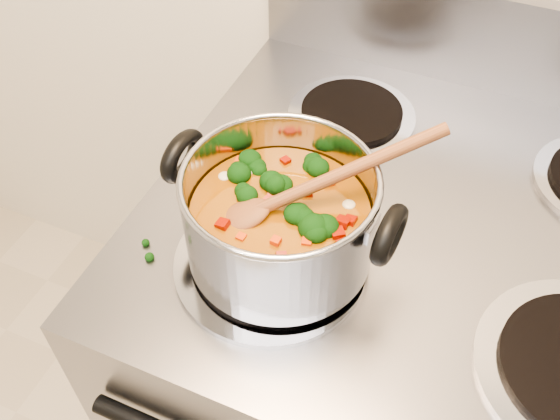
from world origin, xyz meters
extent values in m
cube|color=gray|center=(-0.05, 1.16, 0.46)|extent=(0.80, 0.69, 0.92)
cube|color=gray|center=(-0.05, 1.49, 1.00)|extent=(0.80, 0.03, 0.16)
cylinder|color=#A5A5AD|center=(-0.23, 1.00, 0.92)|extent=(0.24, 0.24, 0.01)
cylinder|color=black|center=(-0.23, 1.00, 0.93)|extent=(0.19, 0.19, 0.01)
cylinder|color=#A5A5AD|center=(-0.23, 1.32, 0.92)|extent=(0.20, 0.20, 0.01)
cylinder|color=black|center=(-0.23, 1.32, 0.93)|extent=(0.16, 0.16, 0.01)
cylinder|color=#9D9DA4|center=(-0.23, 1.02, 1.00)|extent=(0.23, 0.23, 0.12)
torus|color=#9D9DA4|center=(-0.23, 1.02, 1.06)|extent=(0.23, 0.23, 0.01)
cylinder|color=#81410B|center=(-0.23, 1.02, 0.98)|extent=(0.21, 0.21, 0.07)
torus|color=black|center=(-0.36, 1.03, 1.04)|extent=(0.03, 0.08, 0.08)
torus|color=black|center=(-0.10, 1.01, 1.04)|extent=(0.03, 0.08, 0.08)
ellipsoid|color=black|center=(-0.25, 1.04, 1.01)|extent=(0.04, 0.04, 0.03)
ellipsoid|color=black|center=(-0.30, 0.99, 1.01)|extent=(0.04, 0.04, 0.03)
ellipsoid|color=black|center=(-0.25, 0.93, 1.01)|extent=(0.04, 0.04, 0.03)
ellipsoid|color=black|center=(-0.30, 1.06, 1.01)|extent=(0.04, 0.04, 0.03)
ellipsoid|color=black|center=(-0.18, 0.98, 1.01)|extent=(0.04, 0.04, 0.03)
ellipsoid|color=black|center=(-0.19, 1.09, 1.01)|extent=(0.04, 0.04, 0.03)
ellipsoid|color=black|center=(-0.30, 1.06, 1.01)|extent=(0.04, 0.04, 0.03)
ellipsoid|color=#8F1505|center=(-0.23, 0.98, 1.01)|extent=(0.01, 0.01, 0.01)
ellipsoid|color=#8F1505|center=(-0.22, 1.10, 1.01)|extent=(0.01, 0.01, 0.01)
ellipsoid|color=#8F1505|center=(-0.24, 0.96, 1.01)|extent=(0.01, 0.01, 0.01)
ellipsoid|color=#8F1505|center=(-0.29, 0.97, 1.01)|extent=(0.01, 0.01, 0.01)
ellipsoid|color=#8F1505|center=(-0.16, 0.96, 1.01)|extent=(0.01, 0.01, 0.01)
ellipsoid|color=#8F1505|center=(-0.29, 1.04, 1.01)|extent=(0.01, 0.01, 0.01)
ellipsoid|color=#8F1505|center=(-0.24, 0.99, 1.01)|extent=(0.01, 0.01, 0.01)
ellipsoid|color=#8F1505|center=(-0.26, 1.05, 1.01)|extent=(0.01, 0.01, 0.01)
ellipsoid|color=#8F1505|center=(-0.16, 1.07, 1.01)|extent=(0.01, 0.01, 0.01)
ellipsoid|color=#8F1505|center=(-0.21, 1.05, 1.01)|extent=(0.01, 0.01, 0.01)
ellipsoid|color=red|center=(-0.30, 1.01, 1.01)|extent=(0.01, 0.01, 0.01)
ellipsoid|color=red|center=(-0.28, 1.06, 1.01)|extent=(0.01, 0.01, 0.01)
ellipsoid|color=red|center=(-0.28, 1.05, 1.01)|extent=(0.01, 0.01, 0.01)
ellipsoid|color=red|center=(-0.27, 1.06, 1.01)|extent=(0.01, 0.01, 0.01)
ellipsoid|color=red|center=(-0.19, 1.02, 1.01)|extent=(0.01, 0.01, 0.01)
ellipsoid|color=red|center=(-0.16, 1.05, 1.01)|extent=(0.01, 0.01, 0.01)
ellipsoid|color=red|center=(-0.22, 1.08, 1.01)|extent=(0.01, 0.01, 0.01)
ellipsoid|color=red|center=(-0.23, 0.95, 1.01)|extent=(0.01, 0.01, 0.01)
ellipsoid|color=red|center=(-0.17, 1.09, 1.01)|extent=(0.01, 0.01, 0.01)
ellipsoid|color=red|center=(-0.21, 1.06, 1.01)|extent=(0.01, 0.01, 0.01)
ellipsoid|color=beige|center=(-0.31, 1.05, 1.01)|extent=(0.02, 0.02, 0.01)
ellipsoid|color=beige|center=(-0.19, 1.07, 1.01)|extent=(0.02, 0.02, 0.01)
ellipsoid|color=beige|center=(-0.26, 0.93, 1.01)|extent=(0.02, 0.02, 0.01)
ellipsoid|color=beige|center=(-0.22, 1.11, 1.01)|extent=(0.02, 0.02, 0.01)
ellipsoid|color=beige|center=(-0.24, 0.96, 1.01)|extent=(0.02, 0.02, 0.01)
ellipsoid|color=beige|center=(-0.17, 1.04, 1.01)|extent=(0.02, 0.02, 0.01)
ellipsoid|color=beige|center=(-0.20, 0.97, 1.01)|extent=(0.02, 0.02, 0.01)
ellipsoid|color=beige|center=(-0.27, 0.97, 1.01)|extent=(0.02, 0.02, 0.01)
ellipsoid|color=beige|center=(-0.23, 0.93, 1.01)|extent=(0.02, 0.02, 0.01)
ellipsoid|color=brown|center=(-0.26, 0.99, 1.01)|extent=(0.09, 0.08, 0.04)
cylinder|color=brown|center=(-0.17, 1.06, 1.05)|extent=(0.20, 0.16, 0.10)
ellipsoid|color=black|center=(-0.28, 1.14, 0.92)|extent=(0.01, 0.01, 0.01)
ellipsoid|color=black|center=(-0.35, 1.11, 0.92)|extent=(0.01, 0.01, 0.01)
ellipsoid|color=black|center=(-0.37, 1.14, 0.92)|extent=(0.01, 0.01, 0.01)
ellipsoid|color=black|center=(-0.42, 1.11, 0.92)|extent=(0.01, 0.01, 0.01)
camera|label=1|loc=(-0.04, 0.57, 1.55)|focal=40.00mm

